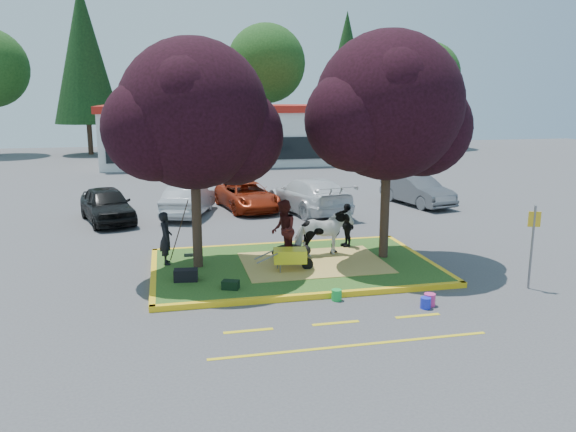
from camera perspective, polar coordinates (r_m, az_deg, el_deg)
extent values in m
plane|color=#424244|center=(16.80, 0.62, -5.39)|extent=(90.00, 90.00, 0.00)
cube|color=#244D18|center=(16.78, 0.62, -5.15)|extent=(8.00, 5.00, 0.15)
cube|color=yellow|center=(14.41, 2.96, -8.10)|extent=(8.30, 0.16, 0.15)
cube|color=yellow|center=(19.20, -1.12, -2.93)|extent=(8.30, 0.16, 0.15)
cube|color=yellow|center=(16.39, -13.50, -5.92)|extent=(0.16, 5.30, 0.15)
cube|color=yellow|center=(18.10, 13.34, -4.19)|extent=(0.16, 5.30, 0.15)
cube|color=tan|center=(16.89, 2.61, -4.76)|extent=(4.20, 3.00, 0.01)
cylinder|color=black|center=(16.33, -9.30, 0.87)|extent=(0.28, 0.28, 3.53)
sphere|color=black|center=(16.04, -9.62, 10.19)|extent=(4.20, 4.20, 4.20)
sphere|color=black|center=(16.37, -5.51, 8.12)|extent=(2.86, 2.86, 2.86)
sphere|color=black|center=(15.74, -13.38, 8.62)|extent=(2.86, 2.86, 2.86)
cylinder|color=black|center=(17.37, 9.85, 1.80)|extent=(0.28, 0.28, 3.70)
sphere|color=black|center=(17.11, 10.18, 10.97)|extent=(4.40, 4.40, 4.40)
sphere|color=black|center=(17.81, 13.50, 8.74)|extent=(2.99, 2.99, 2.99)
sphere|color=black|center=(16.45, 6.94, 9.66)|extent=(2.99, 2.99, 2.99)
cube|color=yellow|center=(12.58, -4.04, -11.56)|extent=(1.10, 0.12, 0.01)
cube|color=yellow|center=(12.99, 4.88, -10.79)|extent=(1.10, 0.12, 0.01)
cube|color=yellow|center=(13.68, 13.03, -9.85)|extent=(1.10, 0.12, 0.01)
cube|color=yellow|center=(11.95, 6.63, -12.94)|extent=(6.00, 0.10, 0.01)
cube|color=silver|center=(44.08, -5.12, 8.03)|extent=(20.00, 8.00, 4.00)
cube|color=#AA1B12|center=(43.98, -5.18, 10.83)|extent=(20.40, 8.40, 0.50)
cube|color=black|center=(40.13, -4.35, 6.80)|extent=(19.00, 0.10, 1.60)
cylinder|color=black|center=(53.09, -19.51, 8.03)|extent=(0.44, 0.44, 3.92)
cone|color=black|center=(53.12, -20.03, 15.27)|extent=(5.60, 5.60, 11.90)
cylinder|color=black|center=(54.25, -10.80, 8.12)|extent=(0.44, 0.44, 3.08)
sphere|color=#143811|center=(54.17, -11.03, 13.70)|extent=(6.16, 6.16, 6.16)
cylinder|color=black|center=(54.07, -2.18, 8.61)|extent=(0.44, 0.44, 3.64)
sphere|color=#143811|center=(54.06, -2.24, 15.23)|extent=(7.28, 7.28, 7.28)
cylinder|color=black|center=(56.53, 5.82, 8.64)|extent=(0.44, 0.44, 3.50)
cone|color=black|center=(56.50, 5.95, 14.72)|extent=(5.00, 5.00, 10.62)
cylinder|color=black|center=(58.62, 13.66, 8.34)|extent=(0.44, 0.44, 3.22)
sphere|color=#143811|center=(58.56, 13.93, 13.74)|extent=(6.44, 6.44, 6.44)
imported|color=white|center=(17.43, 3.59, -1.73)|extent=(1.84, 1.00, 1.48)
ellipsoid|color=black|center=(17.19, 0.09, -3.65)|extent=(1.18, 0.83, 0.46)
imported|color=black|center=(16.99, -12.32, -2.20)|extent=(0.42, 0.60, 1.57)
imported|color=#3F1312|center=(16.96, -0.46, -1.45)|extent=(0.82, 0.99, 1.85)
imported|color=black|center=(18.62, 5.99, -0.92)|extent=(0.47, 0.89, 1.46)
cylinder|color=black|center=(16.21, 1.98, -4.88)|extent=(0.34, 0.12, 0.33)
cylinder|color=slate|center=(15.85, -0.78, -5.45)|extent=(0.04, 0.04, 0.24)
cylinder|color=slate|center=(16.23, -1.07, -5.02)|extent=(0.04, 0.04, 0.24)
cube|color=yellow|center=(16.01, 0.21, -4.05)|extent=(1.00, 0.69, 0.37)
cylinder|color=slate|center=(15.68, -2.12, -4.33)|extent=(0.61, 0.13, 0.31)
cylinder|color=slate|center=(16.07, -2.38, -3.93)|extent=(0.61, 0.13, 0.31)
cube|color=black|center=(15.48, -10.34, -5.93)|extent=(0.66, 0.41, 0.32)
cube|color=black|center=(14.69, -5.86, -6.97)|extent=(0.50, 0.41, 0.23)
cylinder|color=slate|center=(16.15, 23.52, -2.96)|extent=(0.06, 0.06, 2.26)
cube|color=gold|center=(15.98, 23.75, -0.30)|extent=(0.31, 0.13, 0.41)
cylinder|color=green|center=(14.31, 4.96, -8.00)|extent=(0.27, 0.27, 0.28)
cylinder|color=#DD3185|center=(14.34, 14.19, -8.24)|extent=(0.31, 0.31, 0.30)
cylinder|color=#1C2BE0|center=(14.14, 13.79, -8.57)|extent=(0.33, 0.33, 0.27)
imported|color=black|center=(24.05, -17.92, 1.10)|extent=(2.81, 4.51, 1.43)
imported|color=#AFB3B8|center=(24.48, -10.07, 1.59)|extent=(2.59, 4.33, 1.35)
imported|color=maroon|center=(25.54, -4.17, 2.06)|extent=(2.81, 4.76, 1.24)
imported|color=silver|center=(24.86, 2.12, 2.16)|extent=(3.26, 5.66, 1.54)
imported|color=#54575C|center=(27.24, 13.01, 2.54)|extent=(2.32, 4.39, 1.38)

